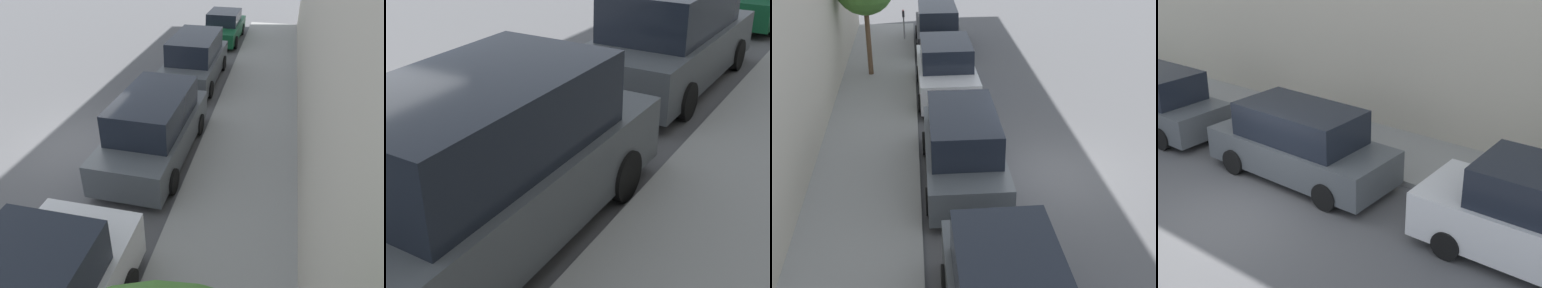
# 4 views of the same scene
# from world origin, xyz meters

# --- Properties ---
(ground_plane) EXTENTS (60.00, 60.00, 0.00)m
(ground_plane) POSITION_xyz_m (0.00, 0.00, 0.00)
(ground_plane) COLOR #515154
(sidewalk) EXTENTS (2.81, 32.00, 0.15)m
(sidewalk) POSITION_xyz_m (4.91, 0.00, 0.07)
(sidewalk) COLOR gray
(sidewalk) RESTS_ON ground_plane
(parked_minivan_third) EXTENTS (2.02, 4.92, 1.90)m
(parked_minivan_third) POSITION_xyz_m (2.38, 0.05, 0.92)
(parked_minivan_third) COLOR #4C5156
(parked_minivan_third) RESTS_ON ground_plane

